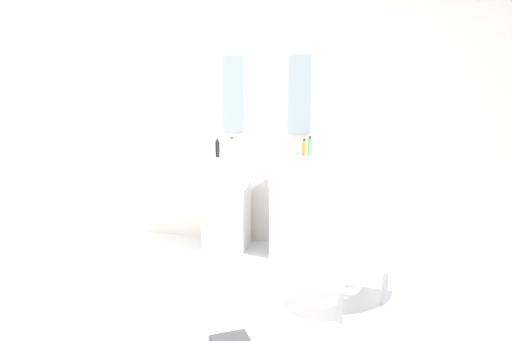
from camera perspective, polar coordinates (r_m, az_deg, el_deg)
The scene contains 12 objects.
ground_plane at distance 3.27m, azimuth -5.13°, elevation -18.58°, with size 4.80×3.60×0.04m, color silver.
rear_partition at distance 4.47m, azimuth 1.51°, elevation 6.84°, with size 4.80×0.10×2.60m, color silver.
pedestal_sink_left at distance 4.34m, azimuth -3.88°, elevation -3.66°, with size 0.48×0.48×1.06m.
pedestal_sink_right at distance 4.19m, azimuth 5.00°, elevation -4.17°, with size 0.48×0.48×1.06m.
vanity_mirror_left at distance 4.48m, azimuth -2.97°, elevation 9.95°, with size 0.22×0.03×0.77m, color #8C9EA8.
vanity_mirror_right at distance 4.34m, azimuth 5.76°, elevation 9.92°, with size 0.22×0.03×0.77m, color #8C9EA8.
lounge_chair at distance 3.25m, azimuth 16.73°, elevation -11.92°, with size 1.08×1.08×0.65m.
magazine_charcoal at distance 2.94m, azimuth -3.46°, elevation -21.21°, with size 0.24×0.14×0.02m, color #38383D.
soap_bottle_black at distance 4.09m, azimuth -5.09°, elevation 2.83°, with size 0.04×0.04×0.17m.
soap_bottle_green at distance 4.16m, azimuth 7.10°, elevation 3.08°, with size 0.04×0.04×0.19m.
soap_bottle_white at distance 4.40m, azimuth -3.19°, elevation 3.28°, with size 0.04×0.04×0.16m.
soap_bottle_amber at distance 4.23m, azimuth 6.35°, elevation 2.98°, with size 0.04×0.04×0.16m.
Camera 1 is at (0.95, -2.71, 1.53)m, focal length 30.40 mm.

